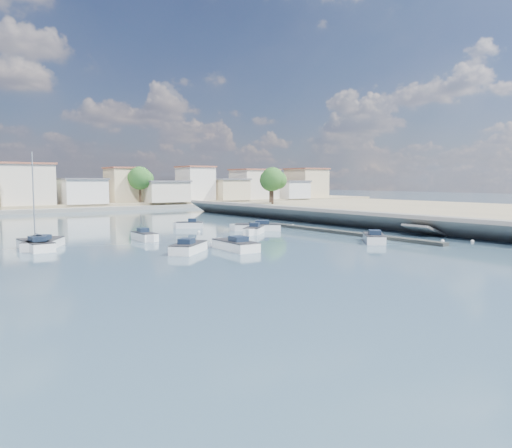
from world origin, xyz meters
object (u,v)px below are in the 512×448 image
(motorboat_f, at_px, (188,225))
(motorboat_h, at_px, (374,238))
(motorboat_a, at_px, (234,245))
(motorboat_g, at_px, (145,237))
(motorboat_d, at_px, (254,231))
(motorboat_b, at_px, (190,248))
(sailboat, at_px, (34,245))
(motorboat_e, at_px, (45,244))
(motorboat_c, at_px, (255,227))

(motorboat_f, distance_m, motorboat_h, 25.57)
(motorboat_a, relative_size, motorboat_h, 1.27)
(motorboat_f, relative_size, motorboat_g, 0.81)
(motorboat_d, distance_m, motorboat_f, 11.22)
(motorboat_b, height_order, motorboat_d, same)
(sailboat, bearing_deg, motorboat_g, 2.68)
(motorboat_d, xyz_separation_m, motorboat_e, (-22.70, 1.50, 0.00))
(motorboat_e, bearing_deg, motorboat_f, 25.23)
(motorboat_a, height_order, sailboat, sailboat)
(motorboat_a, bearing_deg, motorboat_g, 109.26)
(motorboat_c, height_order, motorboat_h, same)
(motorboat_g, bearing_deg, motorboat_a, -70.74)
(motorboat_a, relative_size, motorboat_g, 1.33)
(motorboat_c, relative_size, motorboat_g, 1.32)
(motorboat_h, bearing_deg, motorboat_d, 113.28)
(motorboat_a, xyz_separation_m, motorboat_g, (-3.87, 11.07, 0.00))
(motorboat_a, height_order, motorboat_b, same)
(motorboat_e, bearing_deg, motorboat_a, -38.99)
(motorboat_a, bearing_deg, motorboat_b, 168.19)
(motorboat_f, relative_size, motorboat_h, 0.77)
(motorboat_c, bearing_deg, motorboat_b, -142.09)
(motorboat_a, distance_m, motorboat_e, 17.71)
(motorboat_c, bearing_deg, motorboat_g, -172.84)
(motorboat_b, bearing_deg, motorboat_a, -11.81)
(motorboat_b, xyz_separation_m, motorboat_e, (-9.71, 10.30, 0.00))
(motorboat_e, height_order, motorboat_h, same)
(motorboat_b, relative_size, motorboat_h, 1.00)
(motorboat_d, height_order, motorboat_h, same)
(motorboat_g, bearing_deg, motorboat_c, 7.16)
(motorboat_e, height_order, sailboat, sailboat)
(motorboat_e, relative_size, motorboat_f, 1.62)
(motorboat_d, distance_m, motorboat_e, 22.75)
(motorboat_a, height_order, motorboat_h, same)
(motorboat_a, relative_size, motorboat_c, 1.01)
(motorboat_d, height_order, motorboat_f, same)
(sailboat, bearing_deg, motorboat_a, -35.56)
(motorboat_e, xyz_separation_m, motorboat_h, (28.40, -14.74, 0.00))
(motorboat_g, bearing_deg, motorboat_d, -6.39)
(motorboat_c, relative_size, motorboat_d, 1.42)
(motorboat_a, distance_m, motorboat_g, 11.73)
(motorboat_a, height_order, motorboat_f, same)
(motorboat_b, distance_m, motorboat_h, 19.22)
(motorboat_e, xyz_separation_m, sailboat, (-1.01, -0.58, 0.04))
(motorboat_h, distance_m, sailboat, 32.64)
(motorboat_f, bearing_deg, motorboat_c, -53.62)
(motorboat_a, distance_m, motorboat_b, 4.15)
(motorboat_d, height_order, motorboat_g, same)
(motorboat_d, xyz_separation_m, motorboat_h, (5.70, -13.24, 0.00))
(motorboat_d, bearing_deg, motorboat_e, 176.21)
(motorboat_b, bearing_deg, motorboat_g, 88.94)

